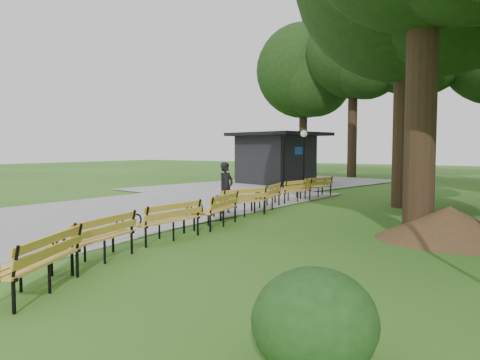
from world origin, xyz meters
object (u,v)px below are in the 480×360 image
Objects in this scene: lamp_post at (304,147)px; bench_5 at (266,196)px; bench_4 at (240,202)px; bench_1 at (94,239)px; bench_0 at (34,262)px; bench_3 at (216,210)px; person at (226,188)px; bench_7 at (314,187)px; dirt_mound at (449,224)px; bench_6 at (293,191)px; bench_2 at (166,221)px; kiosk at (275,159)px.

lamp_post is 1.53× the size of bench_5.
bench_4 is at bearing -9.06° from bench_5.
bench_1 and bench_4 have the same top height.
bench_3 is (-1.15, 5.92, 0.00)m from bench_0.
lamp_post is 15.28m from bench_1.
bench_7 is (0.33, 5.91, -0.37)m from person.
bench_4 and bench_7 have the same top height.
bench_3 is 1.00× the size of bench_4.
bench_1 and bench_3 have the same top height.
bench_6 reaches higher than dirt_mound.
bench_3 and bench_6 have the same top height.
bench_1 is at bearing -5.91° from bench_3.
lamp_post is 3.60m from bench_7.
dirt_mound is 1.42× the size of bench_1.
bench_4 and bench_5 have the same top height.
dirt_mound is 8.38m from bench_0.
person is 0.85× the size of bench_2.
lamp_post is at bearing 130.55° from dirt_mound.
bench_6 is at bearing 143.13° from dirt_mound.
bench_7 is (4.78, -5.32, -1.02)m from kiosk.
bench_5 is 1.00× the size of bench_6.
person is at bearing 12.03° from bench_7.
bench_5 is at bearing 176.71° from bench_3.
person is at bearing 169.95° from bench_0.
bench_4 is 4.07m from bench_6.
bench_4 is (5.08, -11.41, -1.02)m from kiosk.
bench_7 is (-0.75, 7.92, 0.00)m from bench_3.
bench_3 is at bearing -53.58° from kiosk.
dirt_mound is 9.12m from bench_7.
bench_4 is (2.05, -8.75, -1.68)m from lamp_post.
bench_6 is at bearing 163.18° from bench_0.
bench_1 is at bearing -131.98° from dirt_mound.
bench_4 reaches higher than dirt_mound.
lamp_post reaches higher than bench_1.
bench_0 is 1.00× the size of bench_7.
bench_1 and bench_5 have the same top height.
dirt_mound is 5.62m from bench_3.
bench_6 is (-1.86, 11.82, 0.00)m from bench_0.
bench_6 is (-6.19, 4.64, 0.05)m from dirt_mound.
bench_2 is (-0.32, 2.24, 0.00)m from bench_1.
dirt_mound is 7.50m from bench_1.
lamp_post is 1.53× the size of bench_0.
bench_2 and bench_4 have the same top height.
bench_0 is at bearing 17.08° from bench_2.
bench_4 is at bearing -168.92° from bench_2.
lamp_post is at bearing -165.80° from bench_2.
bench_4 and bench_6 have the same top height.
bench_0 is (2.23, -7.93, -0.37)m from person.
bench_5 and bench_7 have the same top height.
bench_6 is at bearing 174.87° from bench_1.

